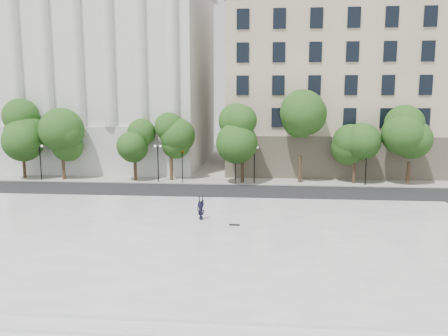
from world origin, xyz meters
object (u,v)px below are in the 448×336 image
(traffic_light_east, at_px, (236,151))
(skateboard, at_px, (234,225))
(traffic_light_west, at_px, (182,151))
(person_lying, at_px, (201,216))

(traffic_light_east, relative_size, skateboard, 5.55)
(traffic_light_west, xyz_separation_m, person_lying, (4.18, -15.68, -2.92))
(skateboard, bearing_deg, traffic_light_west, 114.75)
(person_lying, distance_m, skateboard, 2.84)
(traffic_light_west, bearing_deg, skateboard, -68.36)
(person_lying, bearing_deg, traffic_light_east, 42.12)
(person_lying, relative_size, skateboard, 2.31)
(skateboard, bearing_deg, person_lying, 156.77)
(traffic_light_west, bearing_deg, traffic_light_east, 0.00)
(traffic_light_east, bearing_deg, person_lying, -95.95)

